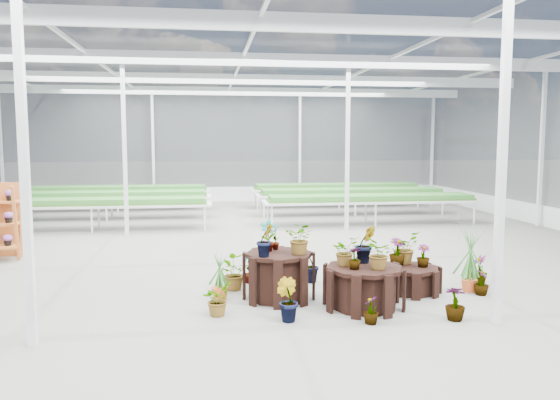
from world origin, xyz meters
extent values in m
plane|color=gray|center=(0.00, 0.00, 0.00)|extent=(24.00, 24.00, 0.00)
cylinder|color=black|center=(0.23, -2.45, 0.37)|extent=(1.25, 1.25, 0.75)
cylinder|color=black|center=(1.43, -3.05, 0.31)|extent=(1.50, 1.50, 0.63)
cylinder|color=black|center=(2.43, -2.35, 0.22)|extent=(1.12, 1.12, 0.43)
imported|color=#316F2B|center=(0.08, -2.33, 1.00)|extent=(0.29, 0.23, 0.50)
imported|color=#316F2B|center=(0.54, -2.62, 0.99)|extent=(0.58, 0.56, 0.49)
imported|color=#316F2B|center=(0.20, -2.21, 0.95)|extent=(0.17, 0.23, 0.40)
imported|color=#316F2B|center=(-0.01, -2.71, 1.00)|extent=(0.36, 0.34, 0.51)
imported|color=#316F2B|center=(1.16, -2.94, 0.85)|extent=(0.51, 0.49, 0.44)
imported|color=#316F2B|center=(1.59, -3.27, 0.86)|extent=(0.38, 0.43, 0.47)
imported|color=#316F2B|center=(1.52, -2.80, 0.92)|extent=(0.35, 0.29, 0.58)
imported|color=#316F2B|center=(1.24, -3.20, 0.79)|extent=(0.20, 0.20, 0.33)
imported|color=#316F2B|center=(2.22, -2.25, 0.66)|extent=(0.35, 0.35, 0.46)
imported|color=#316F2B|center=(2.62, -2.39, 0.61)|extent=(0.25, 0.25, 0.37)
imported|color=#316F2B|center=(2.40, -2.10, 0.70)|extent=(0.65, 0.64, 0.55)
imported|color=#316F2B|center=(-0.75, -3.13, 0.24)|extent=(0.51, 0.54, 0.47)
imported|color=#316F2B|center=(-0.47, -1.80, 0.29)|extent=(0.68, 0.68, 0.57)
imported|color=#316F2B|center=(0.20, -3.51, 0.30)|extent=(0.41, 0.42, 0.60)
imported|color=#316F2B|center=(1.32, -3.78, 0.19)|extent=(0.30, 0.30, 0.39)
imported|color=#316F2B|center=(2.52, -3.79, 0.24)|extent=(0.36, 0.36, 0.49)
imported|color=#316F2B|center=(3.50, -2.66, 0.21)|extent=(0.29, 0.29, 0.42)
imported|color=#316F2B|center=(3.78, -2.05, 0.26)|extent=(0.29, 0.29, 0.52)
imported|color=#316F2B|center=(2.46, -1.70, 0.24)|extent=(0.27, 0.20, 0.47)
imported|color=#316F2B|center=(0.90, -1.53, 0.32)|extent=(0.44, 0.45, 0.64)
imported|color=#316F2B|center=(-0.17, -1.40, 0.30)|extent=(0.23, 0.33, 0.59)
camera|label=1|loc=(-0.87, -10.76, 2.47)|focal=35.00mm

